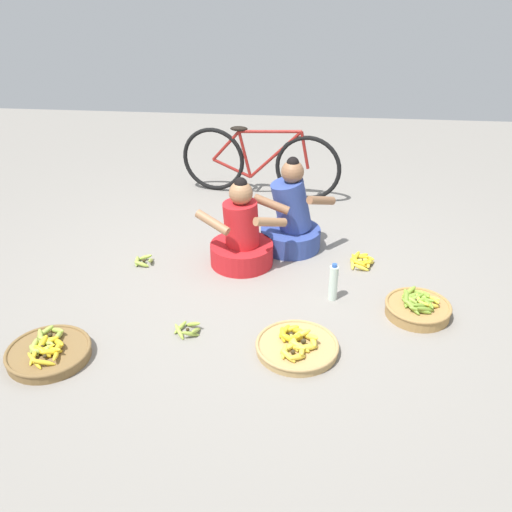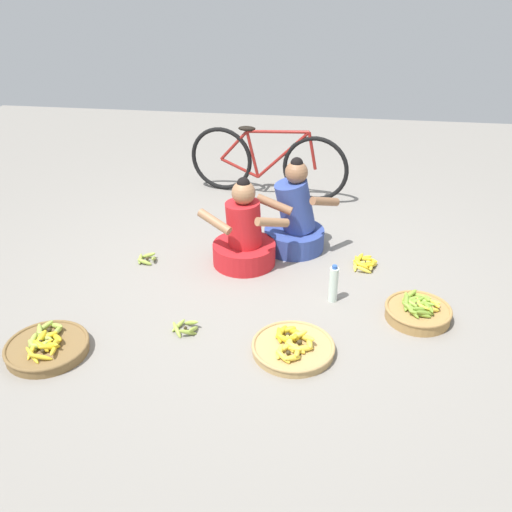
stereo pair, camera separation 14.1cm
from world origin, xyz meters
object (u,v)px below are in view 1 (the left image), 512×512
vendor_woman_behind (291,220)px  banana_basket_front_left (418,307)px  banana_basket_front_right (297,346)px  water_bottle (333,283)px  loose_bananas_mid_right (188,329)px  bicycle_leaning (259,162)px  loose_bananas_back_left (361,261)px  banana_basket_mid_left (49,352)px  loose_bananas_back_center (144,261)px  vendor_woman_front (242,238)px

vendor_woman_behind → banana_basket_front_left: size_ratio=1.77×
vendor_woman_behind → banana_basket_front_right: 1.46m
banana_basket_front_left → water_bottle: (-0.60, 0.15, 0.08)m
loose_bananas_mid_right → vendor_woman_behind: bearing=64.2°
bicycle_leaning → loose_bananas_back_left: bicycle_leaning is taller
loose_bananas_back_left → vendor_woman_behind: bearing=158.9°
vendor_woman_behind → banana_basket_mid_left: size_ratio=1.54×
loose_bananas_mid_right → banana_basket_front_left: bearing=13.4°
loose_bananas_back_left → loose_bananas_back_center: (-1.81, -0.18, -0.00)m
vendor_woman_front → bicycle_leaning: 1.50m
banana_basket_mid_left → loose_bananas_back_left: 2.52m
water_bottle → banana_basket_front_left: bearing=-13.8°
loose_bananas_mid_right → water_bottle: (0.99, 0.53, 0.11)m
banana_basket_front_left → loose_bananas_back_center: size_ratio=2.88×
banana_basket_front_right → banana_basket_front_left: bearing=30.7°
banana_basket_front_left → banana_basket_front_right: banana_basket_front_left is taller
bicycle_leaning → banana_basket_front_right: (0.50, -2.62, -0.32)m
banana_basket_front_right → bicycle_leaning: bearing=100.8°
banana_basket_front_left → loose_bananas_back_left: (-0.35, 0.71, -0.03)m
banana_basket_mid_left → loose_bananas_back_left: bearing=34.8°
vendor_woman_front → loose_bananas_mid_right: 1.05m
loose_bananas_back_center → banana_basket_mid_left: bearing=-102.0°
loose_bananas_back_center → banana_basket_front_right: bearing=-38.1°
vendor_woman_front → banana_basket_front_left: size_ratio=1.62×
vendor_woman_front → banana_basket_mid_left: vendor_woman_front is taller
banana_basket_front_left → banana_basket_mid_left: 2.53m
banana_basket_front_right → water_bottle: water_bottle is taller
bicycle_leaning → banana_basket_front_right: bearing=-79.2°
loose_bananas_mid_right → bicycle_leaning: bearing=84.2°
bicycle_leaning → loose_bananas_back_center: 1.81m
loose_bananas_back_left → loose_bananas_back_center: loose_bananas_back_left is taller
loose_bananas_mid_right → water_bottle: water_bottle is taller
banana_basket_front_left → water_bottle: 0.63m
banana_basket_mid_left → loose_bananas_back_center: (0.27, 1.26, -0.02)m
bicycle_leaning → water_bottle: bicycle_leaning is taller
vendor_woman_behind → vendor_woman_front: bearing=-140.3°
banana_basket_front_right → loose_bananas_back_center: 1.67m
vendor_woman_behind → loose_bananas_back_left: (0.60, -0.23, -0.24)m
banana_basket_front_left → banana_basket_front_right: bearing=-149.3°
loose_bananas_mid_right → loose_bananas_back_center: bearing=121.8°
water_bottle → vendor_woman_front: bearing=147.6°
vendor_woman_behind → water_bottle: 0.88m
banana_basket_mid_left → loose_bananas_mid_right: size_ratio=2.71×
vendor_woman_behind → loose_bananas_back_left: vendor_woman_behind is taller
bicycle_leaning → banana_basket_mid_left: size_ratio=3.13×
vendor_woman_front → water_bottle: size_ratio=2.53×
banana_basket_front_left → loose_bananas_back_left: bearing=116.5°
bicycle_leaning → banana_basket_mid_left: (-1.08, -2.84, -0.31)m
loose_bananas_back_left → loose_bananas_back_center: size_ratio=1.58×
banana_basket_mid_left → banana_basket_front_right: 1.60m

